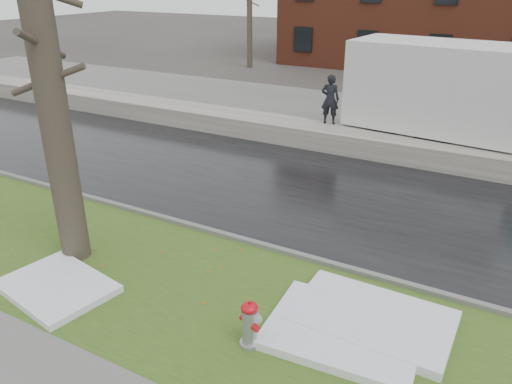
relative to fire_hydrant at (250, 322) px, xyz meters
The scene contains 15 objects.
ground 2.68m from the fire_hydrant, 129.64° to the left, with size 120.00×120.00×0.00m, color #47423D.
verge 1.91m from the fire_hydrant, 155.26° to the left, with size 60.00×4.50×0.04m, color #314A18.
road 6.75m from the fire_hydrant, 104.41° to the left, with size 60.00×7.00×0.03m, color black.
parking_lot 15.12m from the fire_hydrant, 96.36° to the left, with size 60.00×9.00×0.03m, color slate.
curb 3.48m from the fire_hydrant, 119.00° to the left, with size 60.00×0.15×0.14m, color slate.
snowbank 10.85m from the fire_hydrant, 98.88° to the left, with size 60.00×1.60×0.75m, color #A9A59A.
bg_tree_left 27.79m from the fire_hydrant, 119.65° to the left, with size 1.40×1.62×6.50m.
bg_tree_center 29.19m from the fire_hydrant, 105.32° to the left, with size 1.40×1.62×6.50m.
fire_hydrant is the anchor object (origin of this frame).
tree 5.96m from the fire_hydrant, behind, with size 1.51×1.73×7.63m.
box_truck 12.26m from the fire_hydrant, 81.78° to the left, with size 11.40×3.54×3.77m.
worker 11.60m from the fire_hydrant, 104.94° to the left, with size 0.66×0.43×1.81m, color black.
snow_patch_near 1.70m from the fire_hydrant, 37.56° to the left, with size 2.60×2.00×0.16m, color white.
snow_patch_far 4.23m from the fire_hydrant, behind, with size 2.20×1.60×0.14m, color white.
snow_patch_side 2.31m from the fire_hydrant, 43.99° to the left, with size 2.80×1.80×0.18m, color white.
Camera 1 is at (5.04, -7.88, 5.86)m, focal length 35.00 mm.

